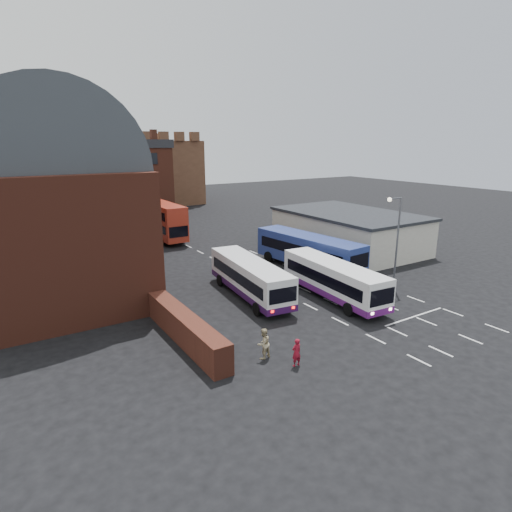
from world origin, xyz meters
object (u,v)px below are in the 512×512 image
street_lamp (396,234)px  pedestrian_beige (263,344)px  bus_red_double (160,220)px  bus_white_inbound (333,277)px  bus_white_outbound (250,276)px  pedestrian_red (296,352)px  bus_blue (308,250)px

street_lamp → pedestrian_beige: street_lamp is taller
bus_red_double → bus_white_inbound: bearing=97.6°
bus_white_outbound → pedestrian_red: (-3.58, -10.69, -0.91)m
bus_red_double → street_lamp: street_lamp is taller
bus_white_outbound → pedestrian_beige: size_ratio=6.02×
bus_red_double → pedestrian_beige: size_ratio=6.39×
pedestrian_red → bus_red_double: bearing=-99.6°
street_lamp → pedestrian_red: street_lamp is taller
bus_white_outbound → bus_red_double: size_ratio=0.94×
bus_red_double → pedestrian_red: (-5.03, -34.47, -1.64)m
bus_white_inbound → bus_red_double: (-3.83, 27.63, 0.74)m
bus_blue → pedestrian_red: bus_blue is taller
bus_white_inbound → street_lamp: size_ratio=1.39×
bus_white_outbound → street_lamp: (10.98, -4.82, 2.95)m
pedestrian_red → pedestrian_beige: 1.99m
bus_blue → bus_red_double: bus_red_double is taller
bus_white_outbound → pedestrian_beige: bearing=-110.7°
bus_white_inbound → pedestrian_beige: bus_white_inbound is taller
street_lamp → pedestrian_beige: 16.59m
bus_white_inbound → bus_blue: 7.95m
bus_white_inbound → pedestrian_red: (-8.86, -6.84, -0.90)m
street_lamp → pedestrian_beige: (-15.60, -4.17, -3.76)m
bus_red_double → pedestrian_beige: 33.36m
bus_blue → pedestrian_red: 18.65m
bus_white_outbound → street_lamp: 12.35m
pedestrian_beige → street_lamp: bearing=-175.4°
pedestrian_beige → bus_blue: bearing=-147.5°
bus_white_outbound → pedestrian_red: bus_white_outbound is taller
street_lamp → bus_white_inbound: bearing=170.4°
pedestrian_beige → pedestrian_red: bearing=111.1°
bus_white_inbound → bus_white_outbound: bearing=-31.8°
bus_blue → pedestrian_beige: bearing=37.0°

